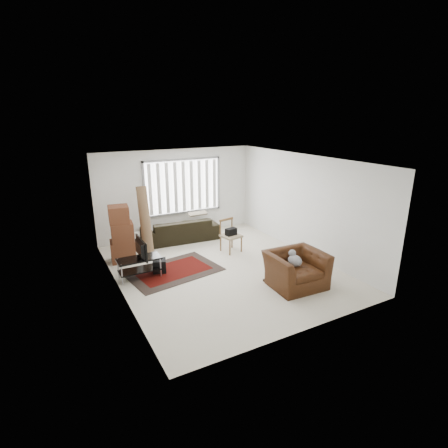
# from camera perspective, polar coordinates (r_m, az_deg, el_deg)

# --- Properties ---
(room) EXTENTS (6.00, 6.02, 2.71)m
(room) POSITION_cam_1_polar(r_m,az_deg,el_deg) (8.68, -1.63, 4.62)
(room) COLOR beige
(room) RESTS_ON ground
(persian_rug) EXTENTS (2.38, 1.78, 0.02)m
(persian_rug) POSITION_cam_1_polar(r_m,az_deg,el_deg) (8.76, -8.28, -7.57)
(persian_rug) COLOR black
(persian_rug) RESTS_ON ground
(tv_stand) EXTENTS (1.00, 0.45, 0.50)m
(tv_stand) POSITION_cam_1_polar(r_m,az_deg,el_deg) (8.44, -13.67, -6.29)
(tv_stand) COLOR black
(tv_stand) RESTS_ON ground
(tv) EXTENTS (0.11, 0.81, 0.47)m
(tv) POSITION_cam_1_polar(r_m,az_deg,el_deg) (8.30, -13.85, -3.93)
(tv) COLOR black
(tv) RESTS_ON tv_stand
(subwoofer) EXTENTS (0.40, 0.40, 0.31)m
(subwoofer) POSITION_cam_1_polar(r_m,az_deg,el_deg) (8.69, -10.48, -6.69)
(subwoofer) COLOR black
(subwoofer) RESTS_ON persian_rug
(moving_boxes) EXTENTS (0.67, 0.63, 1.48)m
(moving_boxes) POSITION_cam_1_polar(r_m,az_deg,el_deg) (9.41, -16.37, -1.86)
(moving_boxes) COLOR brown
(moving_boxes) RESTS_ON ground
(white_flatpack) EXTENTS (0.63, 0.29, 0.78)m
(white_flatpack) POSITION_cam_1_polar(r_m,az_deg,el_deg) (9.38, -15.33, -3.79)
(white_flatpack) COLOR silver
(white_flatpack) RESTS_ON ground
(rolled_rug) EXTENTS (0.33, 0.74, 1.90)m
(rolled_rug) POSITION_cam_1_polar(r_m,az_deg,el_deg) (9.58, -12.75, 0.40)
(rolled_rug) COLOR brown
(rolled_rug) RESTS_ON ground
(sofa) EXTENTS (2.35, 1.16, 0.88)m
(sofa) POSITION_cam_1_polar(r_m,az_deg,el_deg) (10.67, -7.17, -0.41)
(sofa) COLOR black
(sofa) RESTS_ON ground
(side_chair) EXTENTS (0.57, 0.57, 0.92)m
(side_chair) POSITION_cam_1_polar(r_m,az_deg,el_deg) (9.71, 1.08, -1.67)
(side_chair) COLOR #907D5E
(side_chair) RESTS_ON ground
(armchair) EXTENTS (1.26, 1.12, 0.90)m
(armchair) POSITION_cam_1_polar(r_m,az_deg,el_deg) (7.97, 11.68, -6.89)
(armchair) COLOR #3D1E0C
(armchair) RESTS_ON ground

